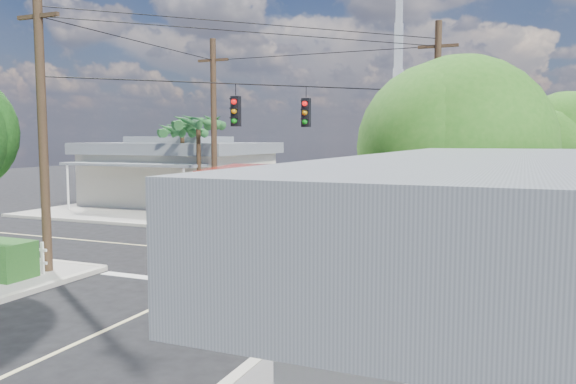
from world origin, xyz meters
The scene contains 14 objects.
ground centered at (0.00, 0.00, 0.00)m, with size 120.00×120.00×0.00m, color black.
sidewalk_ne centered at (10.88, 10.88, 0.07)m, with size 14.12×14.12×0.14m.
sidewalk_nw centered at (-10.88, 10.88, 0.07)m, with size 14.12×14.12×0.14m.
road_markings centered at (0.00, -1.47, 0.01)m, with size 32.00×32.00×0.01m.
building_nw centered at (-12.00, 12.46, 2.22)m, with size 10.80×10.20×4.30m.
radio_tower centered at (0.50, 20.00, 5.64)m, with size 0.80×0.80×17.00m.
tree_ne_front centered at (7.21, 6.76, 4.77)m, with size 4.21×4.14×6.66m.
tree_ne_back centered at (9.81, 8.96, 4.19)m, with size 3.77×3.66×5.82m.
tree_se centered at (7.01, -7.24, 4.04)m, with size 3.67×3.54×5.62m.
palm_nw_front centered at (-7.50, 7.50, 5.04)m, with size 3.01×3.08×5.59m.
palm_nw_back centered at (-9.50, 9.00, 4.67)m, with size 3.01×3.08×5.19m.
utility_poles centered at (-1.58, 1.60, 4.67)m, with size 12.00×10.68×9.00m.
vending_boxes centered at (6.50, 6.20, 0.69)m, with size 1.90×0.50×1.10m.
delivery_truck centered at (-0.98, 0.68, 1.66)m, with size 4.01×7.85×3.26m.
Camera 1 is at (8.55, -18.31, 4.30)m, focal length 35.00 mm.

